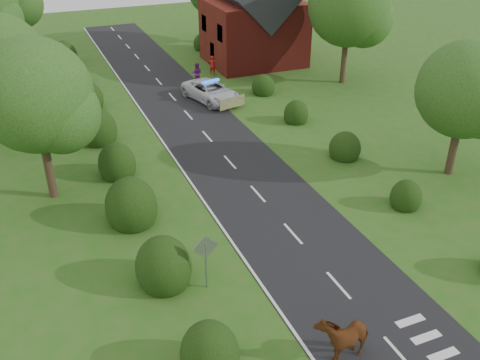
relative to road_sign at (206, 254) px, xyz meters
name	(u,v)px	position (x,y,z in m)	size (l,w,h in m)	color
ground	(338,286)	(5.00, -2.00, -1.65)	(120.00, 120.00, 0.00)	#276317
road	(213,143)	(5.00, 13.00, -1.64)	(6.00, 70.00, 0.02)	black
road_markings	(199,160)	(3.40, 10.93, -1.63)	(4.96, 70.00, 0.01)	white
hedgerow_left	(120,174)	(-1.51, 9.69, -0.91)	(2.75, 50.41, 3.00)	black
hedgerow_right	(334,141)	(11.60, 9.21, -1.10)	(2.10, 45.78, 2.10)	black
tree_left_a	(41,100)	(-4.75, 9.86, 3.69)	(5.74, 5.60, 8.38)	#332316
tree_left_b	(4,64)	(-6.25, 17.86, 3.39)	(5.74, 5.60, 8.07)	#332316
tree_right_a	(470,94)	(16.23, 3.87, 3.09)	(5.33, 5.20, 7.56)	#332316
tree_right_b	(353,9)	(19.29, 19.84, 4.28)	(6.56, 6.40, 9.40)	#332316
road_sign	(206,254)	(0.00, 0.00, 0.00)	(1.06, 0.08, 2.53)	gray
house	(254,21)	(14.49, 28.00, 2.13)	(8.00, 7.40, 9.17)	maroon
cow	(343,337)	(3.13, -5.15, -0.87)	(1.16, 2.20, 1.56)	brown
police_van	(211,92)	(7.50, 20.10, -0.92)	(3.71, 5.74, 1.61)	silver
pedestrian_red	(212,65)	(9.79, 26.10, -0.83)	(0.60, 0.39, 1.64)	red
pedestrian_purple	(197,73)	(7.79, 24.27, -0.77)	(0.86, 0.67, 1.76)	#721F7C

